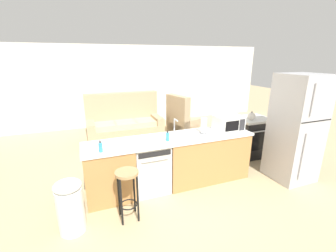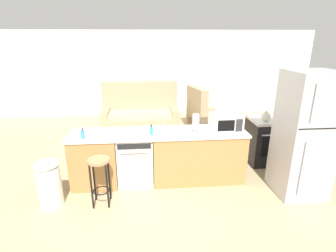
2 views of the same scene
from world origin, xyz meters
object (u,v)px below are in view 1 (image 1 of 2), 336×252
Objects in this scene: bar_stool at (127,185)px; dishwasher at (150,167)px; stove_range at (251,137)px; armchair at (183,124)px; paper_towel_roll at (204,126)px; couch at (124,125)px; microwave at (228,123)px; soap_bottle at (168,137)px; refrigerator at (296,129)px; kettle at (252,116)px; trash_bin at (70,206)px; dish_soap_bottle at (101,147)px.

dishwasher is at bearing 50.72° from bar_stool.
armchair is (-0.90, 1.81, -0.10)m from stove_range.
stove_range is 3.19× the size of paper_towel_roll.
armchair is (1.64, -0.37, -0.04)m from couch.
soap_bottle is at bearing -174.45° from microwave.
couch reaches higher than dishwasher.
refrigerator is (2.60, -0.55, 0.55)m from dishwasher.
microwave is 2.44× the size of kettle.
paper_towel_roll is 0.24× the size of armchair.
microwave is at bearing 11.87° from trash_bin.
dish_soap_bottle is at bearing -134.20° from armchair.
stove_range is 0.57m from kettle.
couch reaches higher than kettle.
dish_soap_bottle reaches higher than dishwasher.
microwave reaches higher than dish_soap_bottle.
stove_range is 0.46× the size of refrigerator.
soap_bottle is (0.28, -0.12, 0.55)m from dishwasher.
couch is (-2.54, 3.27, -0.58)m from refrigerator.
armchair is at bearing 45.80° from dish_soap_bottle.
kettle is at bearing 19.43° from bar_stool.
kettle is at bearing -44.03° from couch.
soap_bottle is 0.09× the size of couch.
soap_bottle is 2.91m from couch.
dish_soap_bottle is (-3.38, 0.35, -0.00)m from refrigerator.
dishwasher is at bearing -91.22° from couch.
paper_towel_roll is 2.52m from armchair.
dishwasher is at bearing -125.77° from armchair.
refrigerator is 11.07× the size of dish_soap_bottle.
couch reaches higher than soap_bottle.
bar_stool is at bearing -178.83° from refrigerator.
paper_towel_roll is 0.14× the size of couch.
paper_towel_roll is at bearing 1.37° from dishwasher.
bar_stool and trash_bin have the same top height.
dish_soap_bottle is at bearing -106.11° from couch.
refrigerator is 3.10m from armchair.
dish_soap_bottle is at bearing 174.04° from refrigerator.
soap_bottle is (-2.32, 0.43, -0.00)m from refrigerator.
trash_bin is at bearing -111.53° from couch.
dishwasher is 1.20m from paper_towel_roll.
armchair is at bearing 54.23° from dishwasher.
armchair reaches higher than dish_soap_bottle.
armchair is (2.20, 2.97, -0.19)m from bar_stool.
paper_towel_roll is at bearing -164.23° from kettle.
paper_towel_roll reaches higher than microwave.
paper_towel_roll is 1.38× the size of kettle.
soap_bottle is at bearing -85.62° from couch.
dish_soap_bottle is 0.15× the size of armchair.
microwave is 1.77× the size of paper_towel_roll.
dish_soap_bottle is (-2.31, -0.19, -0.07)m from microwave.
stove_range reaches higher than dishwasher.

